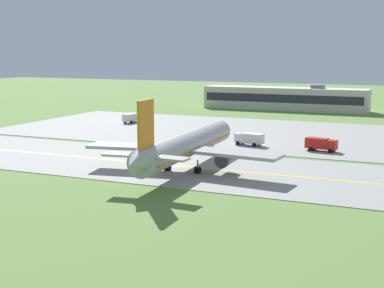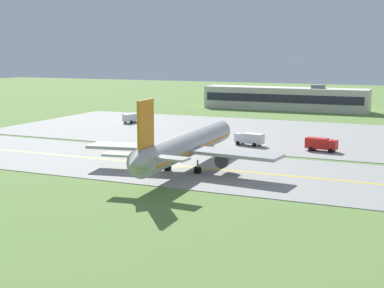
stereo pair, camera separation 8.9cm
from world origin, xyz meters
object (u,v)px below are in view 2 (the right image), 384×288
service_truck_pushback (321,144)px  service_truck_baggage (250,138)px  service_truck_catering (132,117)px  airplane_lead (186,146)px

service_truck_pushback → service_truck_baggage: bearing=177.1°
service_truck_catering → service_truck_baggage: bearing=-28.8°
airplane_lead → service_truck_catering: (-38.20, 49.09, -2.60)m
service_truck_pushback → airplane_lead: bearing=-122.8°
airplane_lead → service_truck_catering: size_ratio=6.34×
airplane_lead → service_truck_catering: bearing=127.9°
service_truck_baggage → service_truck_catering: bearing=151.2°
service_truck_baggage → service_truck_catering: (-40.34, 22.18, 0.00)m
service_truck_baggage → service_truck_pushback: size_ratio=1.01×
service_truck_baggage → service_truck_pushback: 14.70m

